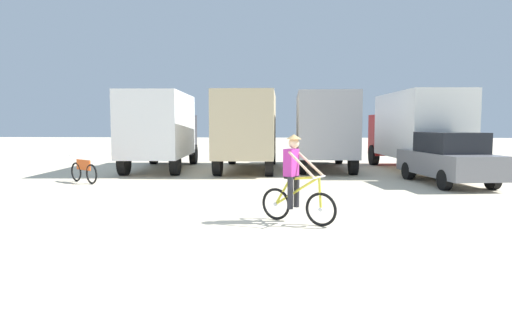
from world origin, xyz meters
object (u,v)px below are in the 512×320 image
Objects in this scene: box_truck_white_box at (415,128)px; bicycle_spare at (84,171)px; box_truck_grey_hauler at (324,128)px; cyclist_orange_shirt at (295,182)px; box_truck_avon_van at (161,128)px; box_truck_tan_camper at (248,128)px; sedan_parked at (448,158)px.

box_truck_white_box is 4.84× the size of bicycle_spare.
cyclist_orange_shirt is at bearing -98.36° from box_truck_grey_hauler.
box_truck_grey_hauler reaches higher than cyclist_orange_shirt.
box_truck_avon_van is at bearing -179.41° from box_truck_white_box.
box_truck_grey_hauler is at bearing 5.75° from box_truck_avon_van.
box_truck_tan_camper is at bearing 0.34° from box_truck_avon_van.
box_truck_avon_van is 3.77× the size of cyclist_orange_shirt.
box_truck_grey_hauler reaches higher than bicycle_spare.
box_truck_avon_van is 1.00× the size of box_truck_white_box.
box_truck_white_box is at bearing 20.10° from bicycle_spare.
box_truck_white_box is at bearing 62.08° from cyclist_orange_shirt.
bicycle_spare is (-12.47, -0.30, -0.48)m from sedan_parked.
box_truck_tan_camper is at bearing -168.19° from box_truck_grey_hauler.
cyclist_orange_shirt is at bearing -80.25° from box_truck_tan_camper.
bicycle_spare is at bearing -108.50° from box_truck_avon_van.
box_truck_white_box reaches higher than cyclist_orange_shirt.
box_truck_white_box is at bearing 87.48° from sedan_parked.
box_truck_avon_van is 7.29m from box_truck_grey_hauler.
cyclist_orange_shirt is (5.64, -10.28, -1.03)m from box_truck_avon_van.
box_truck_grey_hauler is at bearing 126.75° from sedan_parked.
box_truck_avon_van and box_truck_grey_hauler have the same top height.
box_truck_tan_camper reaches higher than sedan_parked.
box_truck_tan_camper reaches higher than bicycle_spare.
sedan_parked is at bearing -53.25° from box_truck_grey_hauler.
box_truck_grey_hauler is (3.39, 0.71, 0.00)m from box_truck_tan_camper.
box_truck_tan_camper is 7.28m from box_truck_white_box.
box_truck_avon_van is 11.15m from box_truck_white_box.
box_truck_tan_camper is at bearing -179.28° from box_truck_white_box.
box_truck_tan_camper reaches higher than cyclist_orange_shirt.
cyclist_orange_shirt is (-5.32, -6.05, -0.04)m from sedan_parked.
sedan_parked is 8.06m from cyclist_orange_shirt.
box_truck_white_box is 1.56× the size of sedan_parked.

